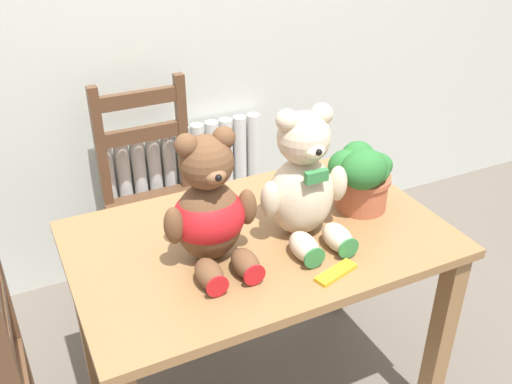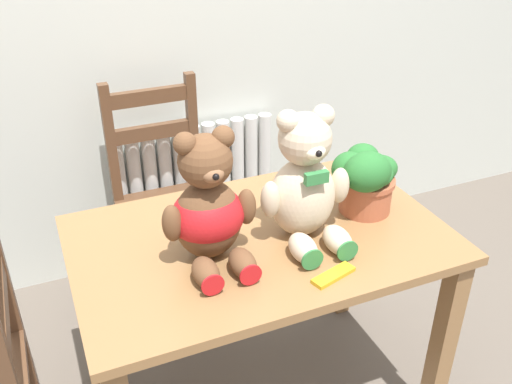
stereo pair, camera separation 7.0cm
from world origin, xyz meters
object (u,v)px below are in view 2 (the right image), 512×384
object	(u,v)px
wooden_chair_behind	(165,201)
teddy_bear_right	(305,184)
teddy_bear_left	(209,209)
chocolate_bar	(333,275)
potted_plant	(366,177)

from	to	relation	value
wooden_chair_behind	teddy_bear_right	world-z (taller)	teddy_bear_right
teddy_bear_left	chocolate_bar	xyz separation A→B (m)	(0.27, -0.22, -0.15)
wooden_chair_behind	chocolate_bar	world-z (taller)	wooden_chair_behind
wooden_chair_behind	teddy_bear_right	size ratio (longest dim) A/B	2.36
teddy_bear_right	teddy_bear_left	bearing A→B (deg)	0.40
wooden_chair_behind	potted_plant	xyz separation A→B (m)	(0.48, -0.72, 0.37)
chocolate_bar	teddy_bear_right	bearing A→B (deg)	85.09
potted_plant	wooden_chair_behind	bearing A→B (deg)	123.55
chocolate_bar	teddy_bear_left	bearing A→B (deg)	140.69
teddy_bear_right	potted_plant	distance (m)	0.25
wooden_chair_behind	teddy_bear_left	size ratio (longest dim) A/B	2.45
teddy_bear_left	chocolate_bar	bearing A→B (deg)	140.43
teddy_bear_right	potted_plant	bearing A→B (deg)	-167.82
wooden_chair_behind	chocolate_bar	size ratio (longest dim) A/B	7.13
wooden_chair_behind	potted_plant	bearing A→B (deg)	123.55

